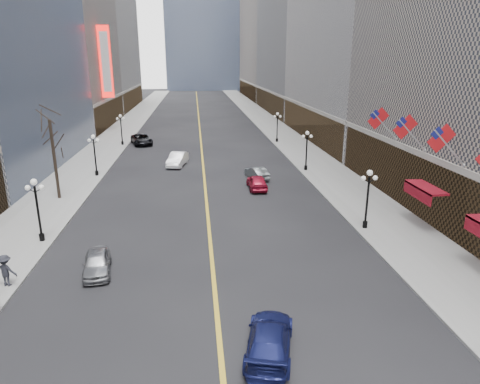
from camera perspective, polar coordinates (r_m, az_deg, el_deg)
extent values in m
cube|color=gray|center=(71.73, 6.07, 7.25)|extent=(6.00, 230.00, 0.15)
cube|color=gray|center=(71.42, -16.64, 6.58)|extent=(6.00, 230.00, 0.15)
cube|color=gold|center=(80.07, -5.38, 8.25)|extent=(0.25, 200.00, 0.02)
cube|color=#4A3D31|center=(35.40, 27.18, -0.73)|extent=(2.80, 41.00, 5.00)
cube|color=#4A3D31|center=(70.47, 10.02, 8.99)|extent=(2.80, 35.00, 5.00)
cube|color=gray|center=(110.15, 11.20, 22.96)|extent=(26.00, 40.00, 48.00)
cube|color=#4A3D31|center=(107.29, 4.46, 11.93)|extent=(2.80, 39.00, 5.00)
cube|color=#A99B8C|center=(152.42, 6.28, 24.12)|extent=(26.00, 46.00, 62.00)
cube|color=#4A3D31|center=(149.66, 1.45, 13.45)|extent=(2.80, 45.00, 5.00)
cube|color=#4A3D31|center=(88.43, -17.69, 10.07)|extent=(2.80, 29.00, 5.00)
cube|color=#4A3D31|center=(121.78, -14.59, 12.06)|extent=(2.80, 37.00, 5.00)
cylinder|color=black|center=(33.89, 16.33, -4.17)|extent=(0.36, 0.36, 0.50)
cylinder|color=black|center=(33.31, 16.58, -1.36)|extent=(0.16, 0.16, 4.00)
sphere|color=white|center=(32.68, 16.92, 2.47)|extent=(0.44, 0.44, 0.44)
sphere|color=white|center=(32.61, 16.13, 1.78)|extent=(0.36, 0.36, 0.36)
sphere|color=white|center=(32.96, 17.58, 1.81)|extent=(0.36, 0.36, 0.36)
cylinder|color=black|center=(50.20, 8.76, 3.23)|extent=(0.36, 0.36, 0.50)
cylinder|color=black|center=(49.81, 8.85, 5.18)|extent=(0.16, 0.16, 4.00)
sphere|color=white|center=(49.40, 8.97, 7.79)|extent=(0.44, 0.44, 0.44)
sphere|color=white|center=(49.35, 8.44, 7.33)|extent=(0.36, 0.36, 0.36)
sphere|color=white|center=(49.58, 9.46, 7.33)|extent=(0.36, 0.36, 0.36)
cylinder|color=black|center=(67.38, 4.94, 6.92)|extent=(0.36, 0.36, 0.50)
cylinder|color=black|center=(67.09, 4.98, 8.39)|extent=(0.16, 0.16, 4.00)
sphere|color=white|center=(66.78, 5.03, 10.34)|extent=(0.44, 0.44, 0.44)
sphere|color=white|center=(66.75, 4.63, 10.00)|extent=(0.36, 0.36, 0.36)
sphere|color=white|center=(66.92, 5.40, 10.00)|extent=(0.36, 0.36, 0.36)
cylinder|color=black|center=(33.33, -24.90, -5.49)|extent=(0.36, 0.36, 0.50)
cylinder|color=black|center=(32.74, -25.29, -2.65)|extent=(0.16, 0.16, 4.00)
sphere|color=white|center=(32.10, -25.80, 1.22)|extent=(0.44, 0.44, 0.44)
sphere|color=white|center=(32.36, -26.46, 0.51)|extent=(0.36, 0.36, 0.36)
sphere|color=white|center=(32.05, -24.96, 0.56)|extent=(0.36, 0.36, 0.36)
cylinder|color=black|center=(49.83, -18.56, 2.42)|extent=(0.36, 0.36, 0.50)
cylinder|color=black|center=(49.44, -18.75, 4.38)|extent=(0.16, 0.16, 4.00)
sphere|color=white|center=(49.01, -19.00, 7.00)|extent=(0.44, 0.44, 0.44)
sphere|color=white|center=(49.18, -19.47, 6.51)|extent=(0.36, 0.36, 0.36)
sphere|color=white|center=(48.98, -18.44, 6.57)|extent=(0.36, 0.36, 0.36)
cylinder|color=black|center=(67.10, -15.40, 6.32)|extent=(0.36, 0.36, 0.50)
cylinder|color=black|center=(66.81, -15.52, 7.80)|extent=(0.16, 0.16, 4.00)
sphere|color=white|center=(66.50, -15.68, 9.75)|extent=(0.44, 0.44, 0.44)
sphere|color=white|center=(66.62, -16.04, 9.38)|extent=(0.36, 0.36, 0.36)
sphere|color=white|center=(66.48, -15.27, 9.43)|extent=(0.36, 0.36, 0.36)
cylinder|color=#B2B2B7|center=(31.43, 26.15, 5.29)|extent=(2.49, 0.12, 2.49)
cube|color=red|center=(30.98, 25.28, 6.48)|extent=(1.94, 0.04, 1.94)
cube|color=navy|center=(30.75, 24.80, 7.14)|extent=(0.88, 0.06, 0.88)
cylinder|color=#B2B2B7|center=(35.69, 22.00, 7.02)|extent=(2.49, 0.12, 2.49)
cube|color=red|center=(35.29, 21.17, 8.09)|extent=(1.94, 0.04, 1.94)
cube|color=navy|center=(35.09, 20.72, 8.67)|extent=(0.88, 0.06, 0.88)
cylinder|color=#B2B2B7|center=(40.12, 18.74, 8.36)|extent=(2.49, 0.12, 2.49)
cube|color=red|center=(39.77, 17.96, 9.31)|extent=(1.94, 0.04, 1.94)
cube|color=navy|center=(39.59, 17.54, 9.83)|extent=(0.88, 0.06, 0.88)
cube|color=maroon|center=(34.97, 23.56, 0.58)|extent=(1.40, 4.00, 0.15)
cube|color=maroon|center=(34.77, 22.55, -0.08)|extent=(0.10, 4.00, 0.90)
cube|color=red|center=(80.54, -17.49, 16.19)|extent=(2.00, 0.50, 12.00)
cube|color=white|center=(80.53, -17.46, 16.20)|extent=(1.40, 0.55, 10.00)
cylinder|color=#2D231C|center=(42.00, -23.49, 3.96)|extent=(0.28, 0.28, 7.20)
imported|color=gray|center=(27.48, -18.55, -8.91)|extent=(2.14, 4.09, 1.33)
imported|color=white|center=(52.63, -8.34, 4.35)|extent=(2.69, 5.15, 1.61)
imported|color=black|center=(67.17, -12.99, 6.85)|extent=(4.13, 6.22, 1.59)
imported|color=#161B52|center=(19.75, 3.95, -18.96)|extent=(3.06, 5.15, 1.40)
imported|color=maroon|center=(42.56, 2.27, 1.35)|extent=(1.76, 4.30, 1.46)
imported|color=#555C5E|center=(46.29, 2.25, 2.55)|extent=(2.40, 4.19, 1.31)
imported|color=#22232A|center=(27.60, -28.76, -9.16)|extent=(1.28, 0.77, 1.86)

